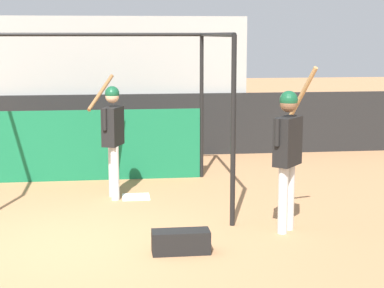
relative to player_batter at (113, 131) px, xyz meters
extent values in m
plane|color=#A8754C|center=(-0.59, -2.31, -1.10)|extent=(60.00, 60.00, 0.00)
cube|color=black|center=(-0.59, 3.60, -0.43)|extent=(24.00, 0.12, 1.34)
cube|color=#9E9E99|center=(-0.59, 5.26, 0.40)|extent=(7.05, 3.20, 2.99)
cube|color=#195B33|center=(-2.24, 4.06, 0.29)|extent=(0.45, 0.40, 0.10)
cube|color=#195B33|center=(-2.24, 4.24, 0.52)|extent=(0.45, 0.06, 0.40)
cube|color=#195B33|center=(-1.69, 4.06, 0.29)|extent=(0.45, 0.40, 0.10)
cube|color=#195B33|center=(-1.69, 4.24, 0.52)|extent=(0.45, 0.06, 0.40)
cube|color=#195B33|center=(-1.14, 4.06, 0.29)|extent=(0.45, 0.40, 0.10)
cube|color=#195B33|center=(-1.14, 4.24, 0.52)|extent=(0.45, 0.06, 0.40)
cube|color=#195B33|center=(-0.59, 4.06, 0.29)|extent=(0.45, 0.40, 0.10)
cube|color=#195B33|center=(-0.59, 4.24, 0.52)|extent=(0.45, 0.06, 0.40)
cube|color=#195B33|center=(-0.04, 4.06, 0.29)|extent=(0.45, 0.40, 0.10)
cube|color=#195B33|center=(-0.04, 4.24, 0.52)|extent=(0.45, 0.06, 0.40)
cube|color=#195B33|center=(0.51, 4.06, 0.29)|extent=(0.45, 0.40, 0.10)
cube|color=#195B33|center=(0.51, 4.24, 0.52)|extent=(0.45, 0.06, 0.40)
cube|color=#195B33|center=(1.06, 4.06, 0.29)|extent=(0.45, 0.40, 0.10)
cube|color=#195B33|center=(1.06, 4.24, 0.52)|extent=(0.45, 0.06, 0.40)
cube|color=#195B33|center=(1.61, 4.06, 0.29)|extent=(0.45, 0.40, 0.10)
cube|color=#195B33|center=(1.61, 4.24, 0.52)|extent=(0.45, 0.06, 0.40)
cube|color=#195B33|center=(2.16, 4.06, 0.29)|extent=(0.45, 0.40, 0.10)
cube|color=#195B33|center=(2.16, 4.24, 0.52)|extent=(0.45, 0.06, 0.40)
cube|color=#195B33|center=(-2.24, 4.86, 0.69)|extent=(0.45, 0.40, 0.10)
cube|color=#195B33|center=(-2.24, 5.04, 0.92)|extent=(0.45, 0.06, 0.40)
cube|color=#195B33|center=(-1.69, 4.86, 0.69)|extent=(0.45, 0.40, 0.10)
cube|color=#195B33|center=(-1.69, 5.04, 0.92)|extent=(0.45, 0.06, 0.40)
cube|color=#195B33|center=(-1.14, 4.86, 0.69)|extent=(0.45, 0.40, 0.10)
cube|color=#195B33|center=(-1.14, 5.04, 0.92)|extent=(0.45, 0.06, 0.40)
cube|color=#195B33|center=(-0.59, 4.86, 0.69)|extent=(0.45, 0.40, 0.10)
cube|color=#195B33|center=(-0.59, 5.04, 0.92)|extent=(0.45, 0.06, 0.40)
cube|color=#195B33|center=(-0.04, 4.86, 0.69)|extent=(0.45, 0.40, 0.10)
cube|color=#195B33|center=(-0.04, 5.04, 0.92)|extent=(0.45, 0.06, 0.40)
cube|color=#195B33|center=(0.51, 4.86, 0.69)|extent=(0.45, 0.40, 0.10)
cube|color=#195B33|center=(0.51, 5.04, 0.92)|extent=(0.45, 0.06, 0.40)
cube|color=#195B33|center=(1.06, 4.86, 0.69)|extent=(0.45, 0.40, 0.10)
cube|color=#195B33|center=(1.06, 5.04, 0.92)|extent=(0.45, 0.06, 0.40)
cube|color=#195B33|center=(1.61, 4.86, 0.69)|extent=(0.45, 0.40, 0.10)
cube|color=#195B33|center=(1.61, 5.04, 0.92)|extent=(0.45, 0.06, 0.40)
cube|color=#195B33|center=(2.16, 4.86, 0.69)|extent=(0.45, 0.40, 0.10)
cube|color=#195B33|center=(2.16, 5.04, 0.92)|extent=(0.45, 0.06, 0.40)
cube|color=#195B33|center=(-2.24, 5.66, 1.09)|extent=(0.45, 0.40, 0.10)
cube|color=#195B33|center=(-2.24, 5.84, 1.32)|extent=(0.45, 0.06, 0.40)
cube|color=#195B33|center=(-1.69, 5.66, 1.09)|extent=(0.45, 0.40, 0.10)
cube|color=#195B33|center=(-1.69, 5.84, 1.32)|extent=(0.45, 0.06, 0.40)
cube|color=#195B33|center=(-1.14, 5.66, 1.09)|extent=(0.45, 0.40, 0.10)
cube|color=#195B33|center=(-1.14, 5.84, 1.32)|extent=(0.45, 0.06, 0.40)
cube|color=#195B33|center=(-0.59, 5.66, 1.09)|extent=(0.45, 0.40, 0.10)
cube|color=#195B33|center=(-0.59, 5.84, 1.32)|extent=(0.45, 0.06, 0.40)
cube|color=#195B33|center=(-0.04, 5.66, 1.09)|extent=(0.45, 0.40, 0.10)
cube|color=#195B33|center=(-0.04, 5.84, 1.32)|extent=(0.45, 0.06, 0.40)
cube|color=#195B33|center=(0.51, 5.66, 1.09)|extent=(0.45, 0.40, 0.10)
cube|color=#195B33|center=(0.51, 5.84, 1.32)|extent=(0.45, 0.06, 0.40)
cube|color=#195B33|center=(1.06, 5.66, 1.09)|extent=(0.45, 0.40, 0.10)
cube|color=#195B33|center=(1.06, 5.84, 1.32)|extent=(0.45, 0.06, 0.40)
cube|color=#195B33|center=(1.61, 5.66, 1.09)|extent=(0.45, 0.40, 0.10)
cube|color=#195B33|center=(1.61, 5.84, 1.32)|extent=(0.45, 0.06, 0.40)
cube|color=#195B33|center=(2.16, 5.66, 1.09)|extent=(0.45, 0.40, 0.10)
cube|color=#195B33|center=(2.16, 5.84, 1.32)|extent=(0.45, 0.06, 0.40)
cube|color=#195B33|center=(-2.24, 6.46, 1.49)|extent=(0.45, 0.40, 0.10)
cube|color=#195B33|center=(-2.24, 6.64, 1.72)|extent=(0.45, 0.06, 0.40)
cube|color=#195B33|center=(-1.69, 6.46, 1.49)|extent=(0.45, 0.40, 0.10)
cube|color=#195B33|center=(-1.69, 6.64, 1.72)|extent=(0.45, 0.06, 0.40)
cube|color=#195B33|center=(-1.14, 6.46, 1.49)|extent=(0.45, 0.40, 0.10)
cube|color=#195B33|center=(-1.14, 6.64, 1.72)|extent=(0.45, 0.06, 0.40)
cube|color=#195B33|center=(-0.59, 6.46, 1.49)|extent=(0.45, 0.40, 0.10)
cube|color=#195B33|center=(-0.59, 6.64, 1.72)|extent=(0.45, 0.06, 0.40)
cube|color=#195B33|center=(-0.04, 6.46, 1.49)|extent=(0.45, 0.40, 0.10)
cube|color=#195B33|center=(-0.04, 6.64, 1.72)|extent=(0.45, 0.06, 0.40)
cube|color=#195B33|center=(0.51, 6.46, 1.49)|extent=(0.45, 0.40, 0.10)
cube|color=#195B33|center=(0.51, 6.64, 1.72)|extent=(0.45, 0.06, 0.40)
cube|color=#195B33|center=(1.06, 6.46, 1.49)|extent=(0.45, 0.40, 0.10)
cube|color=#195B33|center=(1.06, 6.64, 1.72)|extent=(0.45, 0.06, 0.40)
cube|color=#195B33|center=(1.61, 6.46, 1.49)|extent=(0.45, 0.40, 0.10)
cube|color=#195B33|center=(1.61, 6.64, 1.72)|extent=(0.45, 0.06, 0.40)
cube|color=#195B33|center=(2.16, 6.46, 1.49)|extent=(0.45, 0.40, 0.10)
cube|color=#195B33|center=(2.16, 6.64, 1.72)|extent=(0.45, 0.06, 0.40)
cylinder|color=black|center=(1.62, -1.72, 0.20)|extent=(0.07, 0.07, 2.61)
cylinder|color=black|center=(1.62, 1.36, 0.20)|extent=(0.07, 0.07, 2.61)
cylinder|color=black|center=(1.62, -0.18, 1.51)|extent=(0.06, 3.08, 0.06)
cylinder|color=black|center=(-0.24, 1.36, 1.51)|extent=(3.72, 0.06, 0.06)
cube|color=#14663D|center=(-0.24, 1.34, -0.46)|extent=(3.65, 0.03, 1.28)
cube|color=white|center=(0.36, -0.01, -1.09)|extent=(0.44, 0.44, 0.02)
cylinder|color=silver|center=(0.02, -0.13, -0.67)|extent=(0.17, 0.17, 0.87)
cylinder|color=silver|center=(-0.01, 0.10, -0.67)|extent=(0.17, 0.17, 0.87)
cube|color=black|center=(0.01, -0.01, 0.07)|extent=(0.37, 0.49, 0.61)
sphere|color=tan|center=(0.01, -0.01, 0.55)|extent=(0.22, 0.22, 0.22)
sphere|color=#144C2D|center=(0.01, -0.01, 0.60)|extent=(0.23, 0.23, 0.23)
cylinder|color=black|center=(-0.12, -0.21, 0.21)|extent=(0.09, 0.09, 0.34)
cylinder|color=black|center=(0.05, 0.22, 0.21)|extent=(0.09, 0.09, 0.34)
cylinder|color=brown|center=(-0.18, 0.34, 0.58)|extent=(0.45, 0.67, 0.55)
sphere|color=brown|center=(0.13, 0.16, 0.33)|extent=(0.08, 0.08, 0.08)
cylinder|color=silver|center=(2.21, -2.16, -0.65)|extent=(0.18, 0.18, 0.91)
cylinder|color=silver|center=(2.35, -2.00, -0.65)|extent=(0.18, 0.18, 0.91)
cube|color=black|center=(2.28, -2.08, 0.13)|extent=(0.46, 0.49, 0.64)
sphere|color=brown|center=(2.28, -2.08, 0.62)|extent=(0.23, 0.23, 0.23)
sphere|color=#144C2D|center=(2.28, -2.08, 0.67)|extent=(0.24, 0.24, 0.24)
cylinder|color=black|center=(2.09, -2.23, 0.27)|extent=(0.10, 0.10, 0.35)
cylinder|color=black|center=(2.40, -1.87, 0.27)|extent=(0.10, 0.10, 0.35)
cylinder|color=#AD7F4C|center=(2.53, -1.80, 0.71)|extent=(0.29, 0.55, 0.79)
sphere|color=#AD7F4C|center=(2.29, -1.91, 0.33)|extent=(0.08, 0.08, 0.08)
cube|color=black|center=(0.79, -2.76, -0.96)|extent=(0.70, 0.28, 0.28)
camera|label=1|loc=(0.00, -10.15, 1.52)|focal=60.00mm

